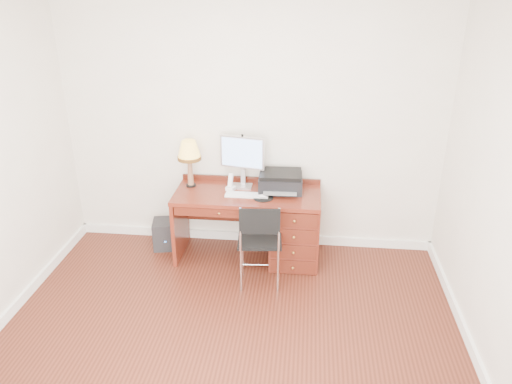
# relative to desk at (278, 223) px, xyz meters

# --- Properties ---
(ground) EXTENTS (4.00, 4.00, 0.00)m
(ground) POSITION_rel_desk_xyz_m (-0.32, -1.40, -0.41)
(ground) COLOR #3B160D
(ground) RESTS_ON ground
(room_shell) EXTENTS (4.00, 4.00, 4.00)m
(room_shell) POSITION_rel_desk_xyz_m (-0.32, -0.77, -0.36)
(room_shell) COLOR silver
(room_shell) RESTS_ON ground
(desk) EXTENTS (1.50, 0.67, 0.75)m
(desk) POSITION_rel_desk_xyz_m (0.00, 0.00, 0.00)
(desk) COLOR maroon
(desk) RESTS_ON ground
(monitor) EXTENTS (0.47, 0.19, 0.55)m
(monitor) POSITION_rel_desk_xyz_m (-0.40, 0.17, 0.68)
(monitor) COLOR silver
(monitor) RESTS_ON desk
(keyboard) EXTENTS (0.44, 0.13, 0.02)m
(keyboard) POSITION_rel_desk_xyz_m (-0.32, -0.08, 0.35)
(keyboard) COLOR white
(keyboard) RESTS_ON desk
(mouse_pad) EXTENTS (0.20, 0.20, 0.04)m
(mouse_pad) POSITION_rel_desk_xyz_m (-0.15, -0.12, 0.35)
(mouse_pad) COLOR black
(mouse_pad) RESTS_ON desk
(printer) EXTENTS (0.46, 0.36, 0.20)m
(printer) POSITION_rel_desk_xyz_m (0.01, 0.11, 0.43)
(printer) COLOR black
(printer) RESTS_ON desk
(leg_lamp) EXTENTS (0.25, 0.25, 0.50)m
(leg_lamp) POSITION_rel_desk_xyz_m (-0.94, 0.11, 0.71)
(leg_lamp) COLOR black
(leg_lamp) RESTS_ON desk
(phone) EXTENTS (0.11, 0.11, 0.18)m
(phone) POSITION_rel_desk_xyz_m (-0.50, 0.05, 0.39)
(phone) COLOR white
(phone) RESTS_ON desk
(pen_cup) EXTENTS (0.07, 0.07, 0.09)m
(pen_cup) POSITION_rel_desk_xyz_m (0.06, 0.11, 0.38)
(pen_cup) COLOR black
(pen_cup) RESTS_ON desk
(chair) EXTENTS (0.45, 0.45, 0.88)m
(chair) POSITION_rel_desk_xyz_m (-0.15, -0.52, 0.12)
(chair) COLOR black
(chair) RESTS_ON ground
(equipment_box) EXTENTS (0.32, 0.32, 0.32)m
(equipment_box) POSITION_rel_desk_xyz_m (-1.25, 0.10, -0.25)
(equipment_box) COLOR black
(equipment_box) RESTS_ON ground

